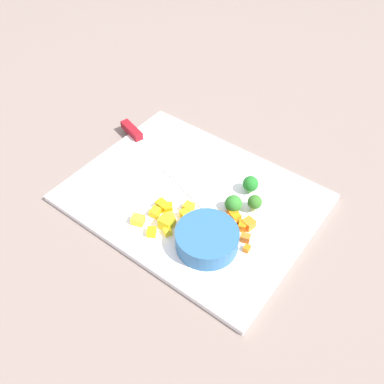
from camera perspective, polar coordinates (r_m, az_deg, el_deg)
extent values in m
plane|color=slate|center=(0.81, 0.00, -1.07)|extent=(4.00, 4.00, 0.00)
cube|color=white|center=(0.81, 0.00, -0.78)|extent=(0.45, 0.35, 0.01)
cylinder|color=#2B5F8F|center=(0.72, 2.05, -6.38)|extent=(0.11, 0.11, 0.03)
cube|color=silver|center=(0.81, -0.23, 0.32)|extent=(0.19, 0.08, 0.00)
cube|color=maroon|center=(0.95, -8.21, 8.33)|extent=(0.07, 0.04, 0.02)
cube|color=orange|center=(0.77, 5.53, -2.65)|extent=(0.02, 0.02, 0.01)
cube|color=orange|center=(0.76, 5.07, -3.61)|extent=(0.02, 0.02, 0.01)
cube|color=orange|center=(0.77, 3.50, -2.99)|extent=(0.02, 0.02, 0.01)
cube|color=orange|center=(0.77, 6.11, -3.25)|extent=(0.02, 0.02, 0.01)
cube|color=orange|center=(0.75, 6.89, -4.56)|extent=(0.02, 0.02, 0.02)
cube|color=orange|center=(0.76, 7.86, -4.15)|extent=(0.02, 0.02, 0.02)
cube|color=orange|center=(0.76, 5.89, -3.94)|extent=(0.02, 0.02, 0.01)
cube|color=orange|center=(0.77, 2.17, -3.04)|extent=(0.01, 0.01, 0.01)
cube|color=orange|center=(0.73, 7.47, -7.63)|extent=(0.01, 0.01, 0.01)
cube|color=orange|center=(0.74, 7.25, -6.23)|extent=(0.02, 0.02, 0.01)
cube|color=yellow|center=(0.76, -3.09, -3.63)|extent=(0.03, 0.03, 0.02)
cube|color=yellow|center=(0.77, -0.48, -2.12)|extent=(0.02, 0.02, 0.02)
cube|color=yellow|center=(0.78, -3.24, -2.16)|extent=(0.02, 0.02, 0.02)
cube|color=yellow|center=(0.74, -5.51, -5.44)|extent=(0.02, 0.02, 0.01)
cube|color=yellow|center=(0.76, -7.37, -3.80)|extent=(0.03, 0.02, 0.02)
cube|color=yellow|center=(0.77, -5.04, -2.76)|extent=(0.02, 0.02, 0.01)
cube|color=yellow|center=(0.78, -4.08, -1.80)|extent=(0.02, 0.02, 0.02)
cube|color=yellow|center=(0.76, -0.84, -3.07)|extent=(0.02, 0.02, 0.01)
cube|color=yellow|center=(0.74, -3.32, -5.42)|extent=(0.02, 0.02, 0.01)
cube|color=yellow|center=(0.75, -3.52, -4.18)|extent=(0.03, 0.02, 0.02)
cylinder|color=#89C36A|center=(0.78, 5.59, -2.25)|extent=(0.01, 0.01, 0.01)
sphere|color=#2F7A29|center=(0.77, 5.66, -1.60)|extent=(0.03, 0.03, 0.03)
cylinder|color=#98B269|center=(0.78, 8.43, -2.08)|extent=(0.01, 0.01, 0.01)
sphere|color=#316B22|center=(0.77, 8.54, -1.36)|extent=(0.03, 0.03, 0.03)
cylinder|color=#88BC64|center=(0.82, 7.88, 0.40)|extent=(0.01, 0.01, 0.01)
sphere|color=#217426|center=(0.81, 7.98, 1.11)|extent=(0.03, 0.03, 0.03)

